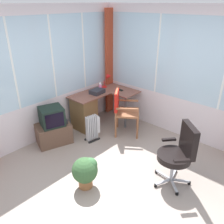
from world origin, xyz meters
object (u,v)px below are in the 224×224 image
object	(u,v)px
tv_on_stand	(53,127)
spray_bottle	(100,87)
desk	(87,110)
desk_lamp	(108,79)
wooden_armchair	(121,106)
space_heater	(93,128)
office_chair	(180,151)
potted_plant	(86,171)
paper_tray	(97,91)
tv_remote	(120,90)

from	to	relation	value
tv_on_stand	spray_bottle	bearing A→B (deg)	-0.32
desk	desk_lamp	size ratio (longest dim) A/B	4.26
spray_bottle	wooden_armchair	distance (m)	0.77
desk	space_heater	size ratio (longest dim) A/B	2.53
office_chair	space_heater	world-z (taller)	office_chair
space_heater	potted_plant	world-z (taller)	space_heater
tv_on_stand	space_heater	distance (m)	0.77
office_chair	tv_on_stand	world-z (taller)	office_chair
spray_bottle	space_heater	size ratio (longest dim) A/B	0.40
paper_tray	space_heater	bearing A→B (deg)	-142.48
tv_remote	space_heater	distance (m)	1.16
office_chair	potted_plant	size ratio (longest dim) A/B	1.99
wooden_armchair	office_chair	size ratio (longest dim) A/B	0.97
desk	office_chair	distance (m)	2.36
tv_remote	spray_bottle	size ratio (longest dim) A/B	0.69
wooden_armchair	potted_plant	xyz separation A→B (m)	(-1.59, -0.65, -0.32)
wooden_armchair	tv_on_stand	size ratio (longest dim) A/B	1.27
tv_remote	potted_plant	world-z (taller)	tv_remote
paper_tray	tv_on_stand	distance (m)	1.24
spray_bottle	space_heater	bearing A→B (deg)	-145.81
potted_plant	wooden_armchair	bearing A→B (deg)	22.29
desk	tv_remote	distance (m)	0.89
space_heater	tv_remote	bearing A→B (deg)	9.97
space_heater	paper_tray	bearing A→B (deg)	37.52
desk_lamp	wooden_armchair	size ratio (longest dim) A/B	0.33
desk_lamp	office_chair	bearing A→B (deg)	-113.40
paper_tray	space_heater	xyz separation A→B (m)	(-0.57, -0.43, -0.50)
desk	desk_lamp	bearing A→B (deg)	5.08
spray_bottle	potted_plant	bearing A→B (deg)	-141.32
desk	spray_bottle	size ratio (longest dim) A/B	6.27
desk	wooden_armchair	size ratio (longest dim) A/B	1.41
desk_lamp	tv_on_stand	size ratio (longest dim) A/B	0.42
paper_tray	potted_plant	world-z (taller)	paper_tray
office_chair	tv_on_stand	xyz separation A→B (m)	(-0.59, 2.34, -0.23)
tv_on_stand	paper_tray	bearing A→B (deg)	-3.06
office_chair	space_heater	distance (m)	1.87
desk_lamp	office_chair	distance (m)	2.64
spray_bottle	tv_on_stand	bearing A→B (deg)	179.68
desk	tv_on_stand	size ratio (longest dim) A/B	1.79
wooden_armchair	tv_remote	bearing A→B (deg)	42.53
wooden_armchair	tv_on_stand	xyz separation A→B (m)	(-1.18, 0.73, -0.28)
spray_bottle	wooden_armchair	xyz separation A→B (m)	(-0.13, -0.72, -0.22)
tv_on_stand	wooden_armchair	bearing A→B (deg)	-31.68
tv_remote	office_chair	world-z (taller)	office_chair
office_chair	desk	bearing A→B (deg)	83.12
desk_lamp	paper_tray	bearing A→B (deg)	-165.97
office_chair	wooden_armchair	bearing A→B (deg)	69.97
desk	tv_on_stand	xyz separation A→B (m)	(-0.88, 0.01, -0.07)
desk	potted_plant	world-z (taller)	desk
desk_lamp	tv_remote	distance (m)	0.42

